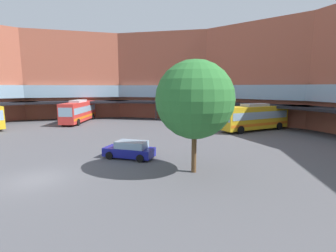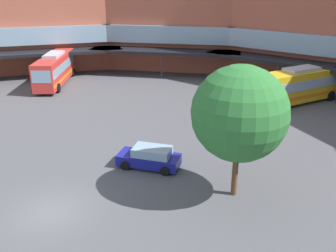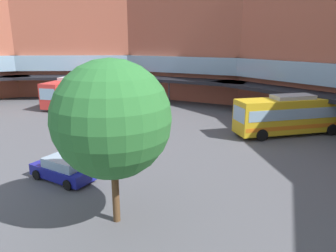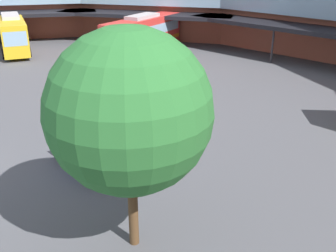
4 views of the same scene
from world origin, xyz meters
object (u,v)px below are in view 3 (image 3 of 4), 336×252
at_px(parked_car, 63,169).
at_px(plaza_tree, 112,119).
at_px(bus_1, 72,90).
at_px(bus_2, 291,115).

bearing_deg(parked_car, plaza_tree, 162.22).
height_order(parked_car, plaza_tree, plaza_tree).
xyz_separation_m(bus_1, bus_2, (27.04, 11.89, -0.04)).
height_order(bus_1, bus_2, bus_1).
distance_m(bus_1, bus_2, 29.54).
relative_size(bus_1, bus_2, 0.94).
distance_m(bus_1, parked_car, 26.13).
height_order(bus_2, plaza_tree, plaza_tree).
relative_size(bus_1, parked_car, 2.22).
xyz_separation_m(bus_2, plaza_tree, (3.78, -20.58, 3.37)).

